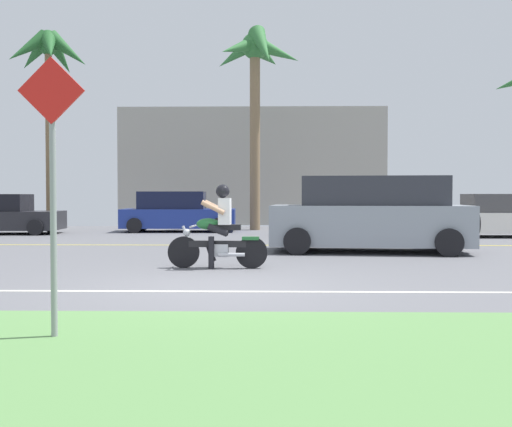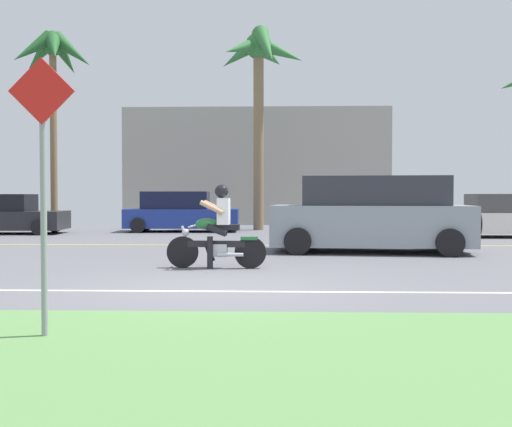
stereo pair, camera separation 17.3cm
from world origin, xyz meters
The scene contains 13 objects.
ground centered at (0.00, 3.00, -0.02)m, with size 56.00×30.00×0.04m, color slate.
grass_median centered at (0.00, -4.10, 0.03)m, with size 56.00×3.80×0.06m, color #5B8C4C.
lane_line_near centered at (0.00, -0.41, 0.00)m, with size 50.40×0.12×0.01m, color silver.
lane_line_far centered at (0.00, 7.68, 0.00)m, with size 50.40×0.12×0.01m, color yellow.
motorcyclist centered at (-0.23, 2.39, 0.67)m, with size 1.91×0.62×1.59m.
suv_nearby centered at (3.23, 5.80, 0.90)m, with size 5.06×2.59×1.84m.
parked_car_1 centered at (-2.78, 13.97, 0.72)m, with size 4.34×2.14×1.53m.
parked_car_2 centered at (3.21, 11.51, 0.78)m, with size 3.79×1.98×1.69m.
parked_car_3 centered at (8.47, 11.32, 0.68)m, with size 4.37×1.97×1.43m.
palm_tree_0 centered at (0.21, 15.15, 6.56)m, with size 3.72×3.62×8.06m.
palm_tree_2 centered at (-8.05, 14.96, 6.73)m, with size 3.38×3.46×7.95m.
street_sign centered at (-1.29, -3.45, 1.62)m, with size 0.62×0.06×2.66m.
building_far centered at (-0.05, 21.00, 2.76)m, with size 12.55×4.00×5.51m, color #A8A399.
Camera 1 is at (0.72, -9.03, 1.38)m, focal length 42.34 mm.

